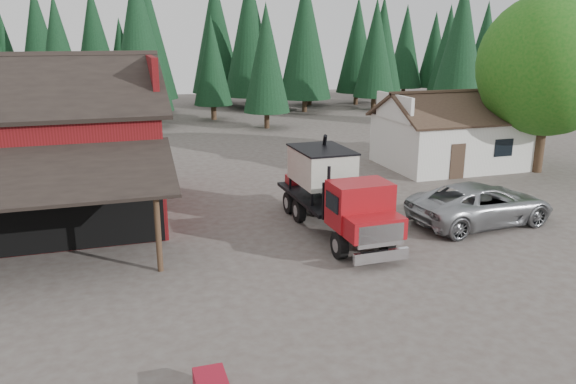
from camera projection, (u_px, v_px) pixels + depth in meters
name	position (u px, v px, depth m)	size (l,w,h in m)	color
ground	(334.00, 274.00, 19.14)	(120.00, 120.00, 0.00)	#4C423B
red_barn	(13.00, 159.00, 24.27)	(12.80, 13.63, 7.18)	maroon
farmhouse	(451.00, 139.00, 34.38)	(8.60, 6.42, 4.65)	silver
deciduous_tree	(549.00, 70.00, 31.61)	(8.00, 8.00, 10.20)	#382619
conifer_backdrop	(179.00, 113.00, 57.63)	(76.00, 16.00, 16.00)	black
near_pine_b	(266.00, 58.00, 46.77)	(3.96, 3.96, 10.40)	#382619
near_pine_c	(461.00, 45.00, 47.49)	(4.84, 4.84, 12.40)	#382619
near_pine_d	(139.00, 39.00, 47.10)	(5.28, 5.28, 13.40)	#382619
feed_truck	(335.00, 191.00, 22.82)	(2.57, 8.32, 3.74)	black
silver_car	(481.00, 204.00, 23.97)	(2.95, 6.40, 1.78)	#9EA1A5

